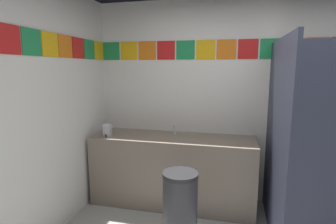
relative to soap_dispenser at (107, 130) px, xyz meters
name	(u,v)px	position (x,y,z in m)	size (l,w,h in m)	color
wall_back	(245,102)	(1.64, 0.52, 0.34)	(3.81, 0.09, 2.55)	white
wall_side	(0,122)	(-0.30, -1.25, 0.34)	(0.09, 3.47, 2.55)	white
vanity_counter	(173,170)	(0.79, 0.18, -0.51)	(2.00, 0.60, 0.87)	gray
faucet_center	(174,131)	(0.79, 0.27, -0.03)	(0.04, 0.10, 0.14)	silver
soap_dispenser	(107,130)	(0.00, 0.00, 0.00)	(0.09, 0.09, 0.16)	#B7BABF
stall_divider	(302,148)	(2.10, -0.43, 0.05)	(0.92, 1.33, 1.99)	#33384C
toilet	(326,198)	(2.51, 0.10, -0.64)	(0.39, 0.49, 0.74)	white
trash_bin	(180,210)	(1.04, -0.65, -0.57)	(0.33, 0.33, 0.75)	#333338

